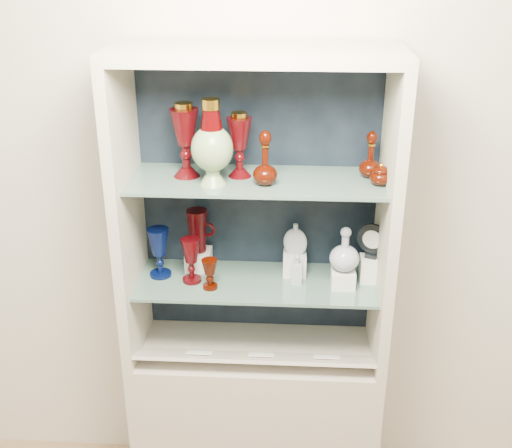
# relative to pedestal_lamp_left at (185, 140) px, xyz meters

# --- Properties ---
(wall_back) EXTENTS (3.50, 0.02, 2.80)m
(wall_back) POSITION_rel_pedestal_lamp_left_xyz_m (0.26, 0.18, -0.21)
(wall_back) COLOR beige
(wall_back) RESTS_ON ground
(cabinet_base) EXTENTS (1.00, 0.40, 0.75)m
(cabinet_base) POSITION_rel_pedestal_lamp_left_xyz_m (0.26, -0.04, -1.23)
(cabinet_base) COLOR beige
(cabinet_base) RESTS_ON ground
(cabinet_back_panel) EXTENTS (0.98, 0.02, 1.15)m
(cabinet_back_panel) POSITION_rel_pedestal_lamp_left_xyz_m (0.26, 0.15, -0.28)
(cabinet_back_panel) COLOR black
(cabinet_back_panel) RESTS_ON cabinet_base
(cabinet_side_left) EXTENTS (0.04, 0.40, 1.15)m
(cabinet_side_left) POSITION_rel_pedestal_lamp_left_xyz_m (-0.22, -0.04, -0.28)
(cabinet_side_left) COLOR beige
(cabinet_side_left) RESTS_ON cabinet_base
(cabinet_side_right) EXTENTS (0.04, 0.40, 1.15)m
(cabinet_side_right) POSITION_rel_pedestal_lamp_left_xyz_m (0.74, -0.04, -0.28)
(cabinet_side_right) COLOR beige
(cabinet_side_right) RESTS_ON cabinet_base
(cabinet_top_cap) EXTENTS (1.00, 0.40, 0.04)m
(cabinet_top_cap) POSITION_rel_pedestal_lamp_left_xyz_m (0.26, -0.04, 0.31)
(cabinet_top_cap) COLOR beige
(cabinet_top_cap) RESTS_ON cabinet_side_left
(shelf_lower) EXTENTS (0.92, 0.34, 0.01)m
(shelf_lower) POSITION_rel_pedestal_lamp_left_xyz_m (0.26, -0.02, -0.56)
(shelf_lower) COLOR slate
(shelf_lower) RESTS_ON cabinet_side_left
(shelf_upper) EXTENTS (0.92, 0.34, 0.01)m
(shelf_upper) POSITION_rel_pedestal_lamp_left_xyz_m (0.26, -0.02, -0.14)
(shelf_upper) COLOR slate
(shelf_upper) RESTS_ON cabinet_side_left
(label_ledge) EXTENTS (0.92, 0.17, 0.09)m
(label_ledge) POSITION_rel_pedestal_lamp_left_xyz_m (0.26, -0.15, -0.83)
(label_ledge) COLOR beige
(label_ledge) RESTS_ON cabinet_base
(label_card_0) EXTENTS (0.10, 0.06, 0.03)m
(label_card_0) POSITION_rel_pedestal_lamp_left_xyz_m (0.53, -0.15, -0.81)
(label_card_0) COLOR white
(label_card_0) RESTS_ON label_ledge
(label_card_1) EXTENTS (0.10, 0.06, 0.03)m
(label_card_1) POSITION_rel_pedestal_lamp_left_xyz_m (0.04, -0.15, -0.81)
(label_card_1) COLOR white
(label_card_1) RESTS_ON label_ledge
(label_card_2) EXTENTS (0.10, 0.06, 0.03)m
(label_card_2) POSITION_rel_pedestal_lamp_left_xyz_m (0.28, -0.15, -0.81)
(label_card_2) COLOR white
(label_card_2) RESTS_ON label_ledge
(pedestal_lamp_left) EXTENTS (0.11, 0.11, 0.27)m
(pedestal_lamp_left) POSITION_rel_pedestal_lamp_left_xyz_m (0.00, 0.00, 0.00)
(pedestal_lamp_left) COLOR #410609
(pedestal_lamp_left) RESTS_ON shelf_upper
(pedestal_lamp_right) EXTENTS (0.10, 0.10, 0.24)m
(pedestal_lamp_right) POSITION_rel_pedestal_lamp_left_xyz_m (0.19, 0.01, -0.02)
(pedestal_lamp_right) COLOR #410609
(pedestal_lamp_right) RESTS_ON shelf_upper
(enamel_urn) EXTENTS (0.18, 0.18, 0.31)m
(enamel_urn) POSITION_rel_pedestal_lamp_left_xyz_m (0.11, -0.08, 0.02)
(enamel_urn) COLOR #10482C
(enamel_urn) RESTS_ON shelf_upper
(ruby_decanter_a) EXTENTS (0.09, 0.09, 0.22)m
(ruby_decanter_a) POSITION_rel_pedestal_lamp_left_xyz_m (0.29, -0.08, -0.02)
(ruby_decanter_a) COLOR #3C0D02
(ruby_decanter_a) RESTS_ON shelf_upper
(ruby_decanter_b) EXTENTS (0.09, 0.09, 0.18)m
(ruby_decanter_b) POSITION_rel_pedestal_lamp_left_xyz_m (0.67, 0.03, -0.04)
(ruby_decanter_b) COLOR #3C0D02
(ruby_decanter_b) RESTS_ON shelf_upper
(lidded_bowl) EXTENTS (0.08, 0.08, 0.08)m
(lidded_bowl) POSITION_rel_pedestal_lamp_left_xyz_m (0.70, -0.05, -0.09)
(lidded_bowl) COLOR #3C0D02
(lidded_bowl) RESTS_ON shelf_upper
(cobalt_goblet) EXTENTS (0.09, 0.09, 0.20)m
(cobalt_goblet) POSITION_rel_pedestal_lamp_left_xyz_m (-0.12, 0.00, -0.46)
(cobalt_goblet) COLOR #050F42
(cobalt_goblet) RESTS_ON shelf_lower
(ruby_goblet_tall) EXTENTS (0.09, 0.09, 0.18)m
(ruby_goblet_tall) POSITION_rel_pedestal_lamp_left_xyz_m (0.01, -0.04, -0.47)
(ruby_goblet_tall) COLOR #410609
(ruby_goblet_tall) RESTS_ON shelf_lower
(ruby_goblet_small) EXTENTS (0.06, 0.06, 0.12)m
(ruby_goblet_small) POSITION_rel_pedestal_lamp_left_xyz_m (0.08, -0.09, -0.50)
(ruby_goblet_small) COLOR #3C0D02
(ruby_goblet_small) RESTS_ON shelf_lower
(riser_ruby_pitcher) EXTENTS (0.10, 0.10, 0.08)m
(riser_ruby_pitcher) POSITION_rel_pedestal_lamp_left_xyz_m (0.02, 0.07, -0.52)
(riser_ruby_pitcher) COLOR silver
(riser_ruby_pitcher) RESTS_ON shelf_lower
(ruby_pitcher) EXTENTS (0.14, 0.10, 0.17)m
(ruby_pitcher) POSITION_rel_pedestal_lamp_left_xyz_m (0.02, 0.07, -0.39)
(ruby_pitcher) COLOR #410609
(ruby_pitcher) RESTS_ON riser_ruby_pitcher
(clear_square_bottle) EXTENTS (0.04, 0.04, 0.12)m
(clear_square_bottle) POSITION_rel_pedestal_lamp_left_xyz_m (0.41, -0.03, -0.49)
(clear_square_bottle) COLOR #9AA3B1
(clear_square_bottle) RESTS_ON shelf_lower
(riser_flat_flask) EXTENTS (0.09, 0.09, 0.09)m
(riser_flat_flask) POSITION_rel_pedestal_lamp_left_xyz_m (0.40, 0.05, -0.51)
(riser_flat_flask) COLOR silver
(riser_flat_flask) RESTS_ON shelf_lower
(flat_flask) EXTENTS (0.10, 0.05, 0.13)m
(flat_flask) POSITION_rel_pedestal_lamp_left_xyz_m (0.40, 0.05, -0.40)
(flat_flask) COLOR #A7AFBC
(flat_flask) RESTS_ON riser_flat_flask
(riser_clear_round_decanter) EXTENTS (0.09, 0.09, 0.07)m
(riser_clear_round_decanter) POSITION_rel_pedestal_lamp_left_xyz_m (0.59, -0.04, -0.52)
(riser_clear_round_decanter) COLOR silver
(riser_clear_round_decanter) RESTS_ON shelf_lower
(clear_round_decanter) EXTENTS (0.11, 0.11, 0.17)m
(clear_round_decanter) POSITION_rel_pedestal_lamp_left_xyz_m (0.59, -0.04, -0.40)
(clear_round_decanter) COLOR #9AA3B1
(clear_round_decanter) RESTS_ON riser_clear_round_decanter
(riser_cameo_medallion) EXTENTS (0.08, 0.08, 0.10)m
(riser_cameo_medallion) POSITION_rel_pedestal_lamp_left_xyz_m (0.70, 0.01, -0.51)
(riser_cameo_medallion) COLOR silver
(riser_cameo_medallion) RESTS_ON shelf_lower
(cameo_medallion) EXTENTS (0.13, 0.09, 0.14)m
(cameo_medallion) POSITION_rel_pedestal_lamp_left_xyz_m (0.70, 0.01, -0.38)
(cameo_medallion) COLOR black
(cameo_medallion) RESTS_ON riser_cameo_medallion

